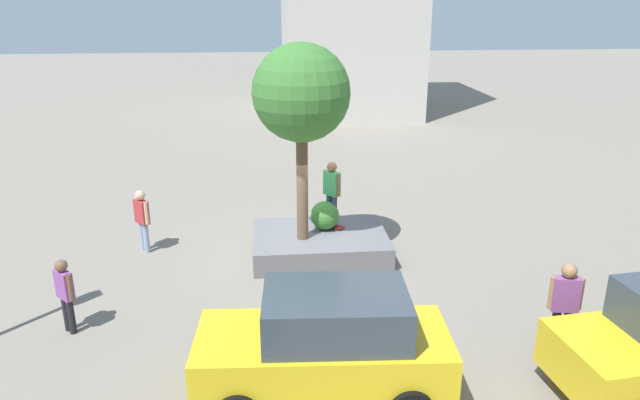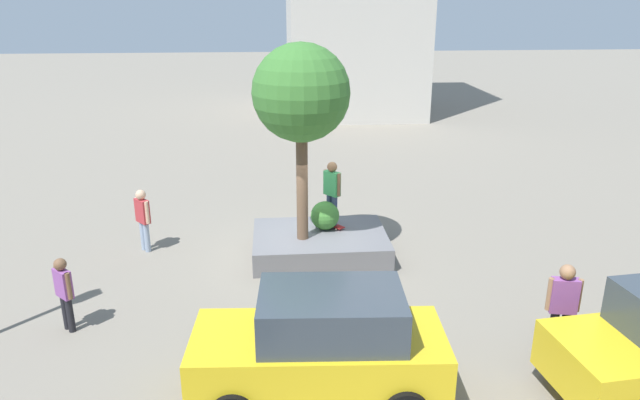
{
  "view_description": "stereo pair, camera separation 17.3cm",
  "coord_description": "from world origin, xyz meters",
  "px_view_note": "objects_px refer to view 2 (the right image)",
  "views": [
    {
      "loc": [
        0.93,
        13.5,
        6.24
      ],
      "look_at": [
        -0.37,
        -0.1,
        1.49
      ],
      "focal_mm": 32.66,
      "sensor_mm": 36.0,
      "label": 1
    },
    {
      "loc": [
        0.76,
        13.52,
        6.24
      ],
      "look_at": [
        -0.37,
        -0.1,
        1.49
      ],
      "focal_mm": 32.66,
      "sensor_mm": 36.0,
      "label": 2
    }
  ],
  "objects_px": {
    "skateboarder": "(332,189)",
    "planter_ledge": "(320,244)",
    "pedestrian_crossing": "(64,289)",
    "bystander_watching": "(563,303)",
    "plaza_tree": "(301,94)",
    "sedan_parked": "(322,345)",
    "skateboard": "(332,224)",
    "passerby_with_bag": "(143,216)"
  },
  "relations": [
    {
      "from": "planter_ledge",
      "to": "plaza_tree",
      "type": "relative_size",
      "value": 0.71
    },
    {
      "from": "pedestrian_crossing",
      "to": "passerby_with_bag",
      "type": "bearing_deg",
      "value": -101.1
    },
    {
      "from": "pedestrian_crossing",
      "to": "sedan_parked",
      "type": "bearing_deg",
      "value": 153.38
    },
    {
      "from": "sedan_parked",
      "to": "plaza_tree",
      "type": "bearing_deg",
      "value": -89.75
    },
    {
      "from": "plaza_tree",
      "to": "skateboarder",
      "type": "bearing_deg",
      "value": -138.57
    },
    {
      "from": "skateboarder",
      "to": "sedan_parked",
      "type": "distance_m",
      "value": 6.11
    },
    {
      "from": "planter_ledge",
      "to": "passerby_with_bag",
      "type": "distance_m",
      "value": 4.6
    },
    {
      "from": "passerby_with_bag",
      "to": "plaza_tree",
      "type": "bearing_deg",
      "value": 167.54
    },
    {
      "from": "skateboarder",
      "to": "sedan_parked",
      "type": "relative_size",
      "value": 0.4
    },
    {
      "from": "skateboarder",
      "to": "bystander_watching",
      "type": "xyz_separation_m",
      "value": [
        -3.67,
        5.16,
        -0.6
      ]
    },
    {
      "from": "skateboard",
      "to": "pedestrian_crossing",
      "type": "distance_m",
      "value": 6.66
    },
    {
      "from": "plaza_tree",
      "to": "sedan_parked",
      "type": "height_order",
      "value": "plaza_tree"
    },
    {
      "from": "plaza_tree",
      "to": "skateboard",
      "type": "xyz_separation_m",
      "value": [
        -0.8,
        -0.71,
        -3.51
      ]
    },
    {
      "from": "plaza_tree",
      "to": "skateboarder",
      "type": "relative_size",
      "value": 2.82
    },
    {
      "from": "skateboard",
      "to": "skateboarder",
      "type": "relative_size",
      "value": 0.46
    },
    {
      "from": "sedan_parked",
      "to": "passerby_with_bag",
      "type": "distance_m",
      "value": 7.43
    },
    {
      "from": "skateboard",
      "to": "pedestrian_crossing",
      "type": "height_order",
      "value": "pedestrian_crossing"
    },
    {
      "from": "plaza_tree",
      "to": "pedestrian_crossing",
      "type": "bearing_deg",
      "value": 31.23
    },
    {
      "from": "passerby_with_bag",
      "to": "bystander_watching",
      "type": "bearing_deg",
      "value": 147.9
    },
    {
      "from": "planter_ledge",
      "to": "skateboard",
      "type": "xyz_separation_m",
      "value": [
        -0.35,
        -0.45,
        0.35
      ]
    },
    {
      "from": "skateboarder",
      "to": "skateboard",
      "type": "bearing_deg",
      "value": 180.0
    },
    {
      "from": "planter_ledge",
      "to": "passerby_with_bag",
      "type": "bearing_deg",
      "value": -8.12
    },
    {
      "from": "planter_ledge",
      "to": "sedan_parked",
      "type": "distance_m",
      "value": 5.63
    },
    {
      "from": "skateboarder",
      "to": "passerby_with_bag",
      "type": "distance_m",
      "value": 4.9
    },
    {
      "from": "bystander_watching",
      "to": "skateboard",
      "type": "bearing_deg",
      "value": -54.57
    },
    {
      "from": "sedan_parked",
      "to": "bystander_watching",
      "type": "distance_m",
      "value": 4.53
    },
    {
      "from": "planter_ledge",
      "to": "passerby_with_bag",
      "type": "relative_size",
      "value": 2.03
    },
    {
      "from": "planter_ledge",
      "to": "plaza_tree",
      "type": "height_order",
      "value": "plaza_tree"
    },
    {
      "from": "skateboarder",
      "to": "pedestrian_crossing",
      "type": "height_order",
      "value": "skateboarder"
    },
    {
      "from": "plaza_tree",
      "to": "bystander_watching",
      "type": "xyz_separation_m",
      "value": [
        -4.47,
        4.45,
        -3.12
      ]
    },
    {
      "from": "plaza_tree",
      "to": "passerby_with_bag",
      "type": "bearing_deg",
      "value": -12.46
    },
    {
      "from": "sedan_parked",
      "to": "passerby_with_bag",
      "type": "relative_size",
      "value": 2.51
    },
    {
      "from": "planter_ledge",
      "to": "plaza_tree",
      "type": "xyz_separation_m",
      "value": [
        0.45,
        0.25,
        3.86
      ]
    },
    {
      "from": "pedestrian_crossing",
      "to": "bystander_watching",
      "type": "bearing_deg",
      "value": 170.54
    },
    {
      "from": "passerby_with_bag",
      "to": "pedestrian_crossing",
      "type": "bearing_deg",
      "value": 78.9
    },
    {
      "from": "planter_ledge",
      "to": "passerby_with_bag",
      "type": "height_order",
      "value": "passerby_with_bag"
    },
    {
      "from": "sedan_parked",
      "to": "bystander_watching",
      "type": "bearing_deg",
      "value": -168.92
    },
    {
      "from": "skateboard",
      "to": "planter_ledge",
      "type": "bearing_deg",
      "value": 52.66
    },
    {
      "from": "plaza_tree",
      "to": "skateboarder",
      "type": "height_order",
      "value": "plaza_tree"
    },
    {
      "from": "passerby_with_bag",
      "to": "bystander_watching",
      "type": "distance_m",
      "value": 10.06
    },
    {
      "from": "planter_ledge",
      "to": "skateboarder",
      "type": "bearing_deg",
      "value": -127.34
    },
    {
      "from": "skateboarder",
      "to": "planter_ledge",
      "type": "bearing_deg",
      "value": 52.66
    }
  ]
}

